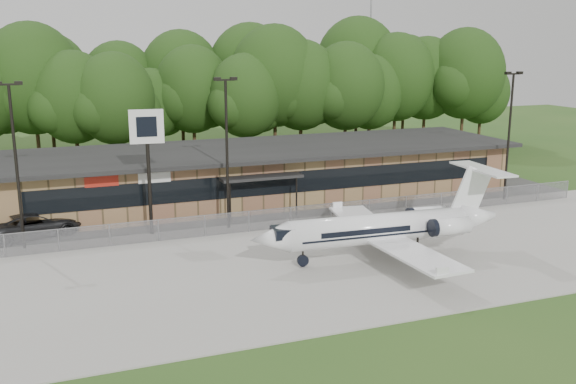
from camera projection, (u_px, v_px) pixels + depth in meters
name	position (u px, v px, depth m)	size (l,w,h in m)	color
ground	(422.00, 309.00, 30.60)	(160.00, 160.00, 0.00)	#2A4F1C
apron	(349.00, 257.00, 37.88)	(64.00, 18.00, 0.08)	#9E9B93
parking_lot	(282.00, 211.00, 48.36)	(50.00, 9.00, 0.06)	#383835
terminal	(263.00, 172.00, 51.92)	(41.00, 11.65, 4.30)	olive
fence	(304.00, 216.00, 44.09)	(46.00, 0.04, 1.52)	gray
treeline	(208.00, 90.00, 67.17)	(72.00, 12.00, 15.00)	#1F3A12
radio_mast	(370.00, 42.00, 79.02)	(0.20, 0.20, 25.00)	gray
light_pole_left	(15.00, 154.00, 38.11)	(1.55, 0.30, 10.23)	black
light_pole_mid	(227.00, 142.00, 42.56)	(1.55, 0.30, 10.23)	black
light_pole_right	(510.00, 126.00, 50.43)	(1.55, 0.30, 10.23)	black
business_jet	(386.00, 229.00, 37.25)	(15.54, 13.83, 5.24)	white
suv	(34.00, 225.00, 41.79)	(2.76, 6.00, 1.67)	#2E2F31
pole_sign	(147.00, 140.00, 40.98)	(2.18, 0.44, 8.29)	black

